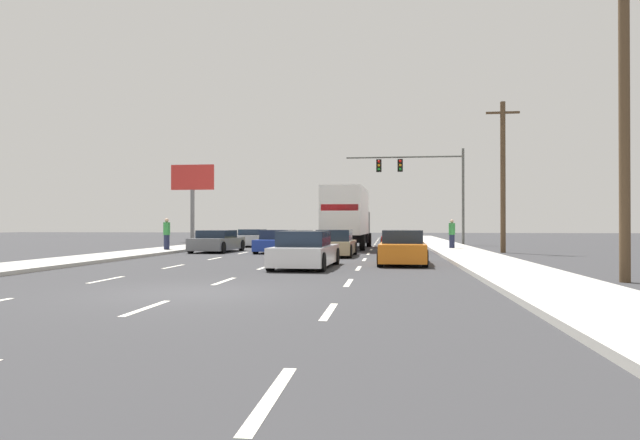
# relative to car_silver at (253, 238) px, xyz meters

# --- Properties ---
(ground_plane) EXTENTS (140.00, 140.00, 0.00)m
(ground_plane) POSITION_rel_car_silver_xyz_m (5.03, -1.51, -0.57)
(ground_plane) COLOR #333335
(sidewalk_right) EXTENTS (2.82, 80.00, 0.14)m
(sidewalk_right) POSITION_rel_car_silver_xyz_m (13.39, -6.51, -0.50)
(sidewalk_right) COLOR #B2AFA8
(sidewalk_right) RESTS_ON ground_plane
(sidewalk_left) EXTENTS (2.82, 80.00, 0.14)m
(sidewalk_left) POSITION_rel_car_silver_xyz_m (-3.33, -6.51, -0.50)
(sidewalk_left) COLOR #B2AFA8
(sidewalk_left) RESTS_ON ground_plane
(lane_markings) EXTENTS (6.94, 62.00, 0.01)m
(lane_markings) POSITION_rel_car_silver_xyz_m (5.03, -3.94, -0.57)
(lane_markings) COLOR silver
(lane_markings) RESTS_ON ground_plane
(car_silver) EXTENTS (1.94, 4.31, 1.22)m
(car_silver) POSITION_rel_car_silver_xyz_m (0.00, 0.00, 0.00)
(car_silver) COLOR #B7BABF
(car_silver) RESTS_ON ground_plane
(car_gray) EXTENTS (2.17, 4.61, 1.23)m
(car_gray) POSITION_rel_car_silver_xyz_m (-0.15, -7.89, 0.01)
(car_gray) COLOR slate
(car_gray) RESTS_ON ground_plane
(car_yellow) EXTENTS (2.05, 4.08, 1.16)m
(car_yellow) POSITION_rel_car_silver_xyz_m (3.31, -0.02, -0.03)
(car_yellow) COLOR yellow
(car_yellow) RESTS_ON ground_plane
(car_blue) EXTENTS (2.08, 4.36, 1.26)m
(car_blue) POSITION_rel_car_silver_xyz_m (3.42, -8.17, 0.00)
(car_blue) COLOR #1E389E
(car_blue) RESTS_ON ground_plane
(box_truck) EXTENTS (2.76, 9.26, 3.79)m
(box_truck) POSITION_rel_car_silver_xyz_m (6.90, -3.16, 1.57)
(box_truck) COLOR white
(box_truck) RESTS_ON ground_plane
(car_tan) EXTENTS (1.95, 4.27, 1.30)m
(car_tan) POSITION_rel_car_silver_xyz_m (6.89, -11.48, 0.01)
(car_tan) COLOR tan
(car_tan) RESTS_ON ground_plane
(car_white) EXTENTS (2.11, 4.67, 1.32)m
(car_white) POSITION_rel_car_silver_xyz_m (6.52, -18.91, 0.02)
(car_white) COLOR white
(car_white) RESTS_ON ground_plane
(car_red) EXTENTS (2.00, 4.13, 1.20)m
(car_red) POSITION_rel_car_silver_xyz_m (9.97, -0.23, -0.02)
(car_red) COLOR red
(car_red) RESTS_ON ground_plane
(car_maroon) EXTENTS (2.04, 4.12, 1.25)m
(car_maroon) POSITION_rel_car_silver_xyz_m (10.15, -8.33, 0.02)
(car_maroon) COLOR maroon
(car_maroon) RESTS_ON ground_plane
(car_orange) EXTENTS (1.94, 4.69, 1.33)m
(car_orange) POSITION_rel_car_silver_xyz_m (10.03, -16.48, 0.03)
(car_orange) COLOR orange
(car_orange) RESTS_ON ground_plane
(traffic_signal_mast) EXTENTS (9.04, 0.69, 7.38)m
(traffic_signal_mast) POSITION_rel_car_silver_xyz_m (11.53, 5.20, 4.92)
(traffic_signal_mast) COLOR #595B56
(traffic_signal_mast) RESTS_ON ground_plane
(utility_pole_near) EXTENTS (1.80, 0.28, 9.81)m
(utility_pole_near) POSITION_rel_car_silver_xyz_m (15.77, -22.94, 4.48)
(utility_pole_near) COLOR brown
(utility_pole_near) RESTS_ON ground_plane
(utility_pole_mid) EXTENTS (1.80, 0.28, 8.31)m
(utility_pole_mid) POSITION_rel_car_silver_xyz_m (15.74, -6.95, 3.72)
(utility_pole_mid) COLOR brown
(utility_pole_mid) RESTS_ON ground_plane
(roadside_billboard) EXTENTS (3.91, 0.36, 6.88)m
(roadside_billboard) POSITION_rel_car_silver_xyz_m (-7.81, 9.51, 4.31)
(roadside_billboard) COLOR slate
(roadside_billboard) RESTS_ON ground_plane
(pedestrian_near_corner) EXTENTS (0.38, 0.38, 1.72)m
(pedestrian_near_corner) POSITION_rel_car_silver_xyz_m (13.27, -4.33, 0.43)
(pedestrian_near_corner) COLOR #1E233F
(pedestrian_near_corner) RESTS_ON sidewalk_right
(pedestrian_mid_block) EXTENTS (0.38, 0.38, 1.76)m
(pedestrian_mid_block) POSITION_rel_car_silver_xyz_m (-2.98, -8.27, 0.45)
(pedestrian_mid_block) COLOR #1E233F
(pedestrian_mid_block) RESTS_ON sidewalk_left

